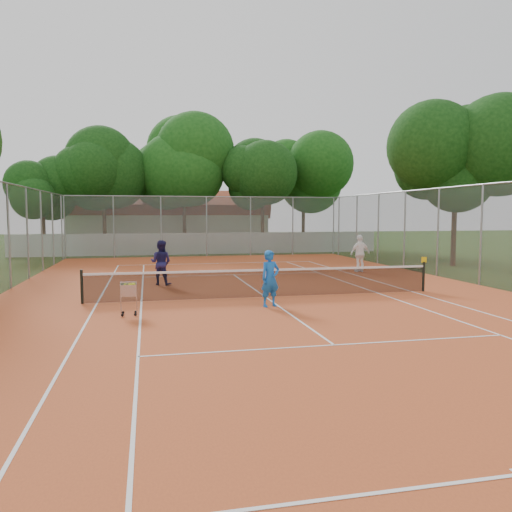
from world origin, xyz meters
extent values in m
plane|color=#1C350E|center=(0.00, 0.00, 0.00)|extent=(120.00, 120.00, 0.00)
cube|color=#C15125|center=(0.00, 0.00, 0.01)|extent=(18.00, 34.00, 0.02)
cube|color=white|center=(0.00, 0.00, 0.02)|extent=(10.98, 23.78, 0.01)
cube|color=black|center=(0.00, 0.00, 0.51)|extent=(11.88, 0.10, 0.98)
cube|color=slate|center=(0.00, 0.00, 2.00)|extent=(18.00, 34.00, 4.00)
cube|color=silver|center=(0.00, 19.00, 0.75)|extent=(26.00, 0.30, 1.50)
cube|color=beige|center=(-2.00, 29.00, 2.20)|extent=(16.40, 9.00, 4.40)
cube|color=black|center=(0.00, 22.00, 5.00)|extent=(29.00, 19.00, 10.00)
imported|color=blue|center=(-0.26, -1.73, 0.88)|extent=(0.72, 0.59, 1.72)
imported|color=#1C1A4E|center=(-3.38, 3.76, 0.91)|extent=(1.07, 0.97, 1.78)
imported|color=white|center=(6.25, 6.28, 0.93)|extent=(1.13, 0.62, 1.81)
cube|color=#B2B2B9|center=(-4.43, -2.18, 0.51)|extent=(0.47, 0.47, 0.97)
camera|label=1|loc=(-3.89, -16.33, 2.84)|focal=35.00mm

